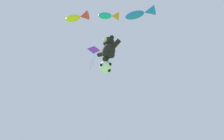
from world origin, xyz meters
TOP-DOWN VIEW (x-y plane):
  - teddy_bear_kite at (1.62, 3.39)m, footprint 2.34×1.03m
  - soccer_ball_kite at (1.07, 3.69)m, footprint 1.02×1.02m
  - fish_kite_cobalt at (4.49, 4.21)m, footprint 2.45×1.70m
  - fish_kite_teal at (2.15, 2.97)m, footprint 1.70×1.70m
  - fish_kite_goldfin at (0.15, 1.13)m, footprint 2.12×1.62m
  - diamond_kite at (-1.66, 4.56)m, footprint 0.83×1.08m

SIDE VIEW (x-z plane):
  - soccer_ball_kite at x=1.07m, z-range 9.82..10.76m
  - teddy_bear_kite at x=1.62m, z-range 10.48..12.85m
  - fish_kite_cobalt at x=4.49m, z-range 13.91..14.73m
  - diamond_kite at x=-1.66m, z-range 13.04..16.32m
  - fish_kite_goldfin at x=0.15m, z-range 14.51..15.29m
  - fish_kite_teal at x=2.15m, z-range 14.68..15.42m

